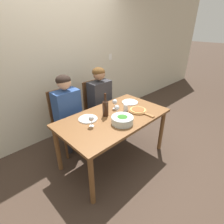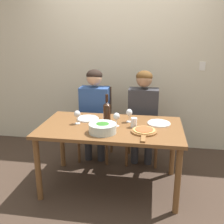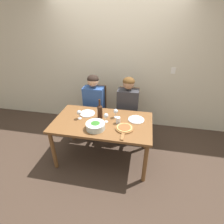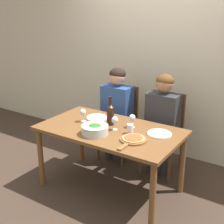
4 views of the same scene
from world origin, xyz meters
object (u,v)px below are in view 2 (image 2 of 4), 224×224
at_px(person_woman, 95,107).
at_px(pizza_on_board, 144,131).
at_px(broccoli_bowl, 103,128).
at_px(person_man, 143,109).
at_px(wine_bottle, 107,112).
at_px(chair_left, 97,120).
at_px(water_tumbler, 134,123).
at_px(dinner_plate_right, 159,123).
at_px(wine_glass_right, 129,113).
at_px(wine_glass_centre, 116,117).
at_px(chair_right, 143,122).
at_px(wine_glass_left, 77,115).
at_px(dinner_plate_left, 88,118).

height_order(person_woman, pizza_on_board, person_woman).
xyz_separation_m(person_woman, broccoli_bowl, (0.27, -0.85, 0.03)).
height_order(person_man, broccoli_bowl, person_man).
relative_size(person_man, wine_bottle, 3.84).
bearing_deg(chair_left, water_tumbler, -52.96).
height_order(person_woman, wine_bottle, person_woman).
bearing_deg(dinner_plate_right, pizza_on_board, -117.53).
distance_m(pizza_on_board, wine_glass_right, 0.36).
bearing_deg(wine_glass_centre, water_tumbler, 0.35).
relative_size(chair_right, wine_bottle, 3.03).
bearing_deg(pizza_on_board, wine_glass_left, 168.15).
height_order(chair_right, dinner_plate_right, chair_right).
distance_m(chair_left, wine_glass_centre, 0.91).
distance_m(chair_right, broccoli_bowl, 1.06).
xyz_separation_m(wine_glass_left, wine_glass_right, (0.56, 0.15, 0.00)).
bearing_deg(dinner_plate_left, broccoli_bowl, -56.94).
bearing_deg(person_woman, wine_glass_left, -94.47).
xyz_separation_m(wine_glass_left, water_tumbler, (0.62, -0.01, -0.05)).
bearing_deg(dinner_plate_right, person_man, 111.27).
bearing_deg(person_man, water_tumbler, -96.21).
relative_size(person_man, pizza_on_board, 3.09).
height_order(pizza_on_board, water_tumbler, water_tumbler).
xyz_separation_m(chair_left, water_tumbler, (0.57, -0.76, 0.26)).
bearing_deg(wine_glass_left, chair_left, 86.21).
bearing_deg(person_man, wine_glass_centre, -111.68).
relative_size(dinner_plate_left, pizza_on_board, 0.63).
height_order(wine_bottle, wine_glass_right, wine_bottle).
distance_m(dinner_plate_right, pizza_on_board, 0.32).
distance_m(person_man, water_tumbler, 0.65).
xyz_separation_m(chair_left, pizza_on_board, (0.69, -0.90, 0.22)).
height_order(broccoli_bowl, pizza_on_board, broccoli_bowl).
xyz_separation_m(wine_glass_left, wine_glass_centre, (0.44, -0.01, 0.00)).
relative_size(dinner_plate_right, wine_glass_left, 1.68).
height_order(person_woman, dinner_plate_right, person_woman).
relative_size(broccoli_bowl, pizza_on_board, 0.69).
distance_m(dinner_plate_left, wine_glass_left, 0.21).
relative_size(chair_left, wine_glass_left, 6.51).
distance_m(wine_bottle, wine_glass_left, 0.33).
xyz_separation_m(wine_bottle, broccoli_bowl, (0.01, -0.30, -0.08)).
height_order(chair_right, pizza_on_board, chair_right).
bearing_deg(water_tumbler, wine_glass_centre, -179.65).
bearing_deg(wine_glass_right, person_man, 74.27).
bearing_deg(chair_right, wine_glass_left, -132.82).
height_order(wine_glass_left, wine_glass_right, same).
xyz_separation_m(wine_glass_right, wine_glass_centre, (-0.12, -0.16, 0.00)).
height_order(dinner_plate_left, dinner_plate_right, same).
bearing_deg(dinner_plate_right, water_tumbler, -151.31).
relative_size(person_man, dinner_plate_left, 4.93).
bearing_deg(wine_glass_centre, dinner_plate_right, 17.92).
bearing_deg(dinner_plate_right, dinner_plate_left, 177.41).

